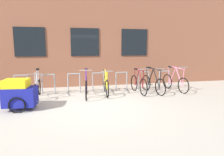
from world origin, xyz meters
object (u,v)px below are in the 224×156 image
at_px(bicycle_pink, 175,82).
at_px(bike_trailer, 19,94).
at_px(bicycle_maroon, 139,84).
at_px(bicycle_black, 153,83).
at_px(bicycle_yellow, 106,85).
at_px(bicycle_silver, 37,88).
at_px(bicycle_purple, 86,86).

bearing_deg(bicycle_pink, bike_trailer, -166.94).
bearing_deg(bicycle_maroon, bicycle_black, -7.63).
xyz_separation_m(bicycle_yellow, bicycle_pink, (3.02, -0.02, -0.00)).
height_order(bicycle_maroon, bicycle_pink, bicycle_pink).
bearing_deg(bicycle_silver, bike_trailer, -103.04).
xyz_separation_m(bicycle_maroon, bicycle_pink, (1.67, 0.07, -0.00)).
relative_size(bicycle_yellow, bike_trailer, 1.21).
distance_m(bicycle_silver, bicycle_yellow, 2.56).
height_order(bicycle_maroon, bicycle_yellow, bicycle_maroon).
bearing_deg(bicycle_silver, bicycle_purple, -5.08).
bearing_deg(bicycle_pink, bicycle_maroon, -177.52).
distance_m(bicycle_silver, bicycle_black, 4.49).
distance_m(bicycle_black, bike_trailer, 4.95).
height_order(bicycle_yellow, bicycle_pink, bicycle_pink).
xyz_separation_m(bicycle_maroon, bicycle_silver, (-3.90, 0.06, -0.01)).
xyz_separation_m(bicycle_silver, bicycle_yellow, (2.56, 0.03, 0.01)).
bearing_deg(bike_trailer, bicycle_pink, 13.06).
xyz_separation_m(bicycle_maroon, bicycle_yellow, (-1.35, 0.09, 0.00)).
relative_size(bicycle_maroon, bicycle_yellow, 0.92).
height_order(bicycle_maroon, bike_trailer, bicycle_maroon).
relative_size(bicycle_yellow, bicycle_pink, 1.04).
bearing_deg(bike_trailer, bicycle_yellow, 25.75).
bearing_deg(bicycle_pink, bicycle_yellow, 179.66).
relative_size(bicycle_silver, bicycle_purple, 0.95).
relative_size(bicycle_black, bicycle_purple, 0.93).
bearing_deg(bicycle_pink, bicycle_purple, -177.39).
bearing_deg(bicycle_pink, bicycle_silver, -179.84).
bearing_deg(bicycle_black, bicycle_silver, 178.27).
relative_size(bicycle_black, bike_trailer, 1.14).
bearing_deg(bicycle_purple, bicycle_maroon, 2.71).
bearing_deg(bicycle_yellow, bicycle_maroon, -3.85).
distance_m(bicycle_maroon, bicycle_purple, 2.13).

